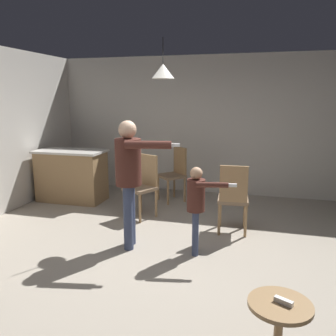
% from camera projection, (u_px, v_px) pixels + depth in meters
% --- Properties ---
extents(ground, '(7.68, 7.68, 0.00)m').
position_uv_depth(ground, '(174.00, 262.00, 4.06)').
color(ground, '#9E9384').
extents(wall_back, '(6.40, 0.10, 2.70)m').
position_uv_depth(wall_back, '(214.00, 126.00, 6.82)').
color(wall_back, beige).
rests_on(wall_back, ground).
extents(kitchen_counter, '(1.26, 0.66, 0.95)m').
position_uv_depth(kitchen_counter, '(72.00, 175.00, 6.41)').
color(kitchen_counter, '#99754C').
rests_on(kitchen_counter, ground).
extents(side_table_by_couch, '(0.44, 0.44, 0.52)m').
position_uv_depth(side_table_by_couch, '(278.00, 328.00, 2.40)').
color(side_table_by_couch, '#99754C').
rests_on(side_table_by_couch, ground).
extents(person_adult, '(0.83, 0.46, 1.63)m').
position_uv_depth(person_adult, '(129.00, 170.00, 4.29)').
color(person_adult, '#384260').
rests_on(person_adult, ground).
extents(person_child, '(0.59, 0.31, 1.09)m').
position_uv_depth(person_child, '(197.00, 201.00, 4.15)').
color(person_child, '#384260').
rests_on(person_child, ground).
extents(dining_chair_by_counter, '(0.59, 0.59, 1.00)m').
position_uv_depth(dining_chair_by_counter, '(175.00, 172.00, 6.40)').
color(dining_chair_by_counter, '#99754C').
rests_on(dining_chair_by_counter, ground).
extents(dining_chair_near_wall, '(0.45, 0.45, 1.00)m').
position_uv_depth(dining_chair_near_wall, '(233.00, 196.00, 4.82)').
color(dining_chair_near_wall, '#99754C').
rests_on(dining_chair_near_wall, ground).
extents(dining_chair_centre_back, '(0.56, 0.56, 1.00)m').
position_uv_depth(dining_chair_centre_back, '(143.00, 184.00, 5.53)').
color(dining_chair_centre_back, '#99754C').
rests_on(dining_chair_centre_back, ground).
extents(spare_remote_on_table, '(0.13, 0.09, 0.04)m').
position_uv_depth(spare_remote_on_table, '(284.00, 301.00, 2.35)').
color(spare_remote_on_table, white).
rests_on(spare_remote_on_table, side_table_by_couch).
extents(ceiling_light_pendant, '(0.32, 0.32, 0.55)m').
position_uv_depth(ceiling_light_pendant, '(163.00, 71.00, 4.77)').
color(ceiling_light_pendant, silver).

